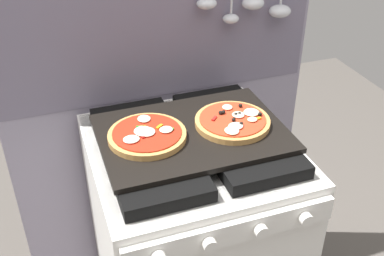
% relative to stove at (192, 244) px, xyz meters
% --- Properties ---
extents(kitchen_backsplash, '(1.10, 0.09, 1.55)m').
position_rel_stove_xyz_m(kitchen_backsplash, '(0.00, 0.34, 0.34)').
color(kitchen_backsplash, gray).
rests_on(kitchen_backsplash, ground_plane).
extents(stove, '(0.60, 0.64, 0.90)m').
position_rel_stove_xyz_m(stove, '(0.00, 0.00, 0.00)').
color(stove, white).
rests_on(stove, ground_plane).
extents(baking_tray, '(0.54, 0.38, 0.02)m').
position_rel_stove_xyz_m(baking_tray, '(0.00, 0.00, 0.46)').
color(baking_tray, black).
rests_on(baking_tray, stove).
extents(pizza_left, '(0.22, 0.22, 0.03)m').
position_rel_stove_xyz_m(pizza_left, '(-0.13, 0.01, 0.48)').
color(pizza_left, '#C18947').
rests_on(pizza_left, baking_tray).
extents(pizza_right, '(0.22, 0.22, 0.03)m').
position_rel_stove_xyz_m(pizza_right, '(0.13, -0.01, 0.48)').
color(pizza_right, '#C18947').
rests_on(pizza_right, baking_tray).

